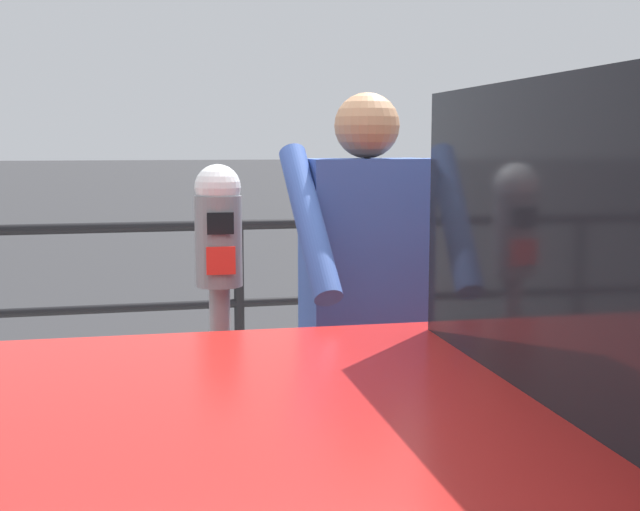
% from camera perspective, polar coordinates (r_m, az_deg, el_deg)
% --- Properties ---
extents(sidewalk_curb, '(36.00, 2.64, 0.13)m').
position_cam_1_polar(sidewalk_curb, '(4.10, -3.11, -14.89)').
color(sidewalk_curb, '#9E9B93').
rests_on(sidewalk_curb, ground).
extents(parking_meter, '(0.15, 0.16, 1.44)m').
position_cam_1_polar(parking_meter, '(2.81, -6.80, -2.58)').
color(parking_meter, slate).
rests_on(parking_meter, sidewalk_curb).
extents(pedestrian_at_meter, '(0.61, 0.56, 1.68)m').
position_cam_1_polar(pedestrian_at_meter, '(2.97, 3.15, -3.05)').
color(pedestrian_at_meter, '#1E233F').
rests_on(pedestrian_at_meter, sidewalk_curb).
extents(background_railing, '(24.06, 0.06, 1.06)m').
position_cam_1_polar(background_railing, '(4.98, -5.50, -1.16)').
color(background_railing, black).
rests_on(background_railing, sidewalk_curb).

